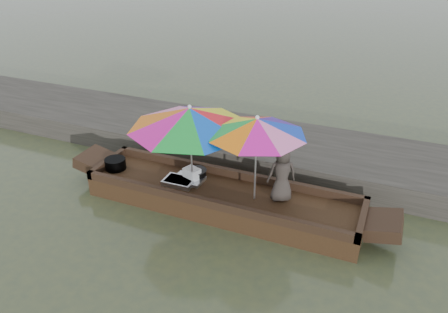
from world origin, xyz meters
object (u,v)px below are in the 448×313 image
at_px(tray_scallop, 189,179).
at_px(vendor, 282,174).
at_px(umbrella_stern, 256,159).
at_px(cooking_pot, 115,164).
at_px(boat_hull, 222,199).
at_px(tray_crayfish, 179,182).
at_px(umbrella_bow, 191,147).
at_px(supply_bag, 192,175).
at_px(charcoal_grill, 197,174).

distance_m(tray_scallop, vendor, 1.82).
bearing_deg(umbrella_stern, vendor, 20.44).
xyz_separation_m(cooking_pot, vendor, (3.28, 0.21, 0.40)).
distance_m(boat_hull, tray_crayfish, 0.86).
height_order(tray_crayfish, tray_scallop, tray_crayfish).
height_order(tray_crayfish, umbrella_bow, umbrella_bow).
bearing_deg(umbrella_bow, tray_crayfish, -163.37).
height_order(cooking_pot, umbrella_stern, umbrella_stern).
bearing_deg(boat_hull, supply_bag, 170.14).
relative_size(tray_crayfish, vendor, 0.55).
bearing_deg(cooking_pot, boat_hull, 1.30).
relative_size(tray_scallop, umbrella_bow, 0.26).
bearing_deg(vendor, cooking_pot, -26.25).
bearing_deg(umbrella_bow, tray_scallop, 142.92).
bearing_deg(boat_hull, cooking_pot, -178.70).
relative_size(boat_hull, charcoal_grill, 14.42).
height_order(tray_scallop, umbrella_stern, umbrella_stern).
relative_size(cooking_pot, umbrella_stern, 0.25).
relative_size(boat_hull, supply_bag, 17.79).
bearing_deg(boat_hull, tray_crayfish, -175.08).
bearing_deg(boat_hull, umbrella_stern, 0.00).
height_order(boat_hull, tray_scallop, tray_scallop).
xyz_separation_m(charcoal_grill, umbrella_stern, (1.23, -0.25, 0.69)).
bearing_deg(umbrella_stern, tray_scallop, 175.89).
height_order(tray_scallop, vendor, vendor).
bearing_deg(vendor, tray_crayfish, -22.90).
relative_size(boat_hull, cooking_pot, 12.32).
distance_m(tray_crayfish, tray_scallop, 0.20).
xyz_separation_m(boat_hull, charcoal_grill, (-0.61, 0.25, 0.26)).
height_order(charcoal_grill, vendor, vendor).
bearing_deg(cooking_pot, charcoal_grill, 10.31).
xyz_separation_m(cooking_pot, umbrella_stern, (2.86, 0.05, 0.67)).
bearing_deg(cooking_pot, umbrella_stern, 1.02).
bearing_deg(vendor, umbrella_stern, -9.45).
xyz_separation_m(umbrella_bow, umbrella_stern, (1.20, 0.00, 0.00)).
distance_m(boat_hull, supply_bag, 0.73).
distance_m(boat_hull, cooking_pot, 2.26).
xyz_separation_m(tray_scallop, umbrella_stern, (1.33, -0.10, 0.74)).
height_order(cooking_pot, umbrella_bow, umbrella_bow).
xyz_separation_m(cooking_pot, tray_scallop, (1.53, 0.15, -0.08)).
bearing_deg(charcoal_grill, umbrella_stern, -11.28).
bearing_deg(boat_hull, vendor, 8.62).
bearing_deg(tray_scallop, charcoal_grill, 56.03).
distance_m(cooking_pot, vendor, 3.31).
relative_size(boat_hull, tray_crayfish, 8.90).
bearing_deg(cooking_pot, umbrella_bow, 1.76).
bearing_deg(umbrella_stern, cooking_pot, -178.98).
bearing_deg(umbrella_stern, tray_crayfish, -177.17).
bearing_deg(supply_bag, vendor, 1.50).
xyz_separation_m(boat_hull, tray_crayfish, (-0.83, -0.07, 0.22)).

